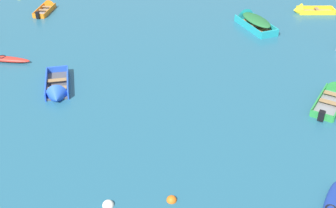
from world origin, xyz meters
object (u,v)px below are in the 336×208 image
at_px(rowboat_orange_back_row_right, 47,8).
at_px(mooring_buoy_central, 172,200).
at_px(rowboat_turquoise_back_row_center, 251,20).
at_px(rowboat_yellow_outer_left, 305,11).
at_px(mooring_buoy_between_boats_left, 108,206).
at_px(rowboat_blue_cluster_outer, 57,91).
at_px(rowboat_green_far_left, 334,94).
at_px(kayak_red_midfield_right, 3,59).

xyz_separation_m(rowboat_orange_back_row_right, mooring_buoy_central, (14.07, -18.53, -0.16)).
bearing_deg(rowboat_turquoise_back_row_center, rowboat_orange_back_row_right, -179.11).
bearing_deg(rowboat_yellow_outer_left, rowboat_turquoise_back_row_center, -138.68).
relative_size(rowboat_yellow_outer_left, mooring_buoy_between_boats_left, 7.39).
bearing_deg(mooring_buoy_central, mooring_buoy_between_boats_left, -161.02).
height_order(rowboat_blue_cluster_outer, rowboat_green_far_left, rowboat_blue_cluster_outer).
distance_m(rowboat_turquoise_back_row_center, mooring_buoy_central, 18.88).
xyz_separation_m(rowboat_orange_back_row_right, rowboat_yellow_outer_left, (19.98, 3.74, -0.00)).
height_order(rowboat_yellow_outer_left, mooring_buoy_between_boats_left, rowboat_yellow_outer_left).
bearing_deg(mooring_buoy_central, rowboat_yellow_outer_left, 75.15).
xyz_separation_m(rowboat_turquoise_back_row_center, rowboat_yellow_outer_left, (3.97, 3.49, -0.21)).
distance_m(rowboat_orange_back_row_right, rowboat_turquoise_back_row_center, 16.01).
bearing_deg(rowboat_blue_cluster_outer, rowboat_turquoise_back_row_center, 51.91).
height_order(rowboat_blue_cluster_outer, kayak_red_midfield_right, rowboat_blue_cluster_outer).
distance_m(mooring_buoy_central, mooring_buoy_between_boats_left, 2.44).
xyz_separation_m(kayak_red_midfield_right, mooring_buoy_central, (12.70, -9.46, -0.16)).
relative_size(mooring_buoy_central, mooring_buoy_between_boats_left, 0.89).
xyz_separation_m(rowboat_blue_cluster_outer, rowboat_turquoise_back_row_center, (9.65, 12.31, 0.17)).
bearing_deg(mooring_buoy_central, rowboat_turquoise_back_row_center, 84.12).
distance_m(rowboat_green_far_left, mooring_buoy_between_boats_left, 13.75).
bearing_deg(rowboat_blue_cluster_outer, mooring_buoy_between_boats_left, -53.31).
height_order(rowboat_turquoise_back_row_center, rowboat_green_far_left, rowboat_turquoise_back_row_center).
distance_m(rowboat_blue_cluster_outer, mooring_buoy_between_boats_left, 9.06).
distance_m(rowboat_blue_cluster_outer, rowboat_green_far_left, 14.89).
bearing_deg(kayak_red_midfield_right, mooring_buoy_between_boats_left, -44.60).
height_order(rowboat_orange_back_row_right, kayak_red_midfield_right, rowboat_orange_back_row_right).
bearing_deg(kayak_red_midfield_right, mooring_buoy_central, -36.67).
xyz_separation_m(rowboat_orange_back_row_right, kayak_red_midfield_right, (1.37, -9.07, -0.00)).
relative_size(rowboat_blue_cluster_outer, mooring_buoy_between_boats_left, 8.30).
xyz_separation_m(mooring_buoy_central, mooring_buoy_between_boats_left, (-2.31, -0.79, 0.00)).
bearing_deg(rowboat_orange_back_row_right, rowboat_yellow_outer_left, 10.60).
relative_size(kayak_red_midfield_right, mooring_buoy_central, 8.90).
xyz_separation_m(rowboat_green_far_left, mooring_buoy_central, (-6.88, -9.43, -0.16)).
bearing_deg(rowboat_yellow_outer_left, mooring_buoy_between_boats_left, -109.60).
relative_size(rowboat_turquoise_back_row_center, mooring_buoy_central, 10.45).
relative_size(rowboat_blue_cluster_outer, rowboat_green_far_left, 0.96).
distance_m(rowboat_orange_back_row_right, mooring_buoy_central, 23.27).
bearing_deg(rowboat_green_far_left, rowboat_orange_back_row_right, 156.53).
relative_size(rowboat_orange_back_row_right, mooring_buoy_between_boats_left, 7.02).
height_order(kayak_red_midfield_right, rowboat_yellow_outer_left, rowboat_yellow_outer_left).
relative_size(rowboat_green_far_left, mooring_buoy_between_boats_left, 8.65).
bearing_deg(kayak_red_midfield_right, rowboat_turquoise_back_row_center, 32.49).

